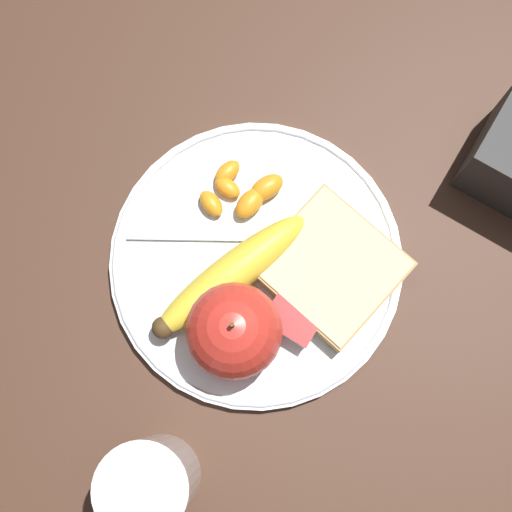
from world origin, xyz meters
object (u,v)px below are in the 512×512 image
Objects in this scene: banana at (230,276)px; bread_slice at (331,267)px; juice_glass at (152,482)px; apple at (234,331)px; fork at (252,235)px; jam_packet at (294,318)px; plate at (256,261)px.

banana is 1.31× the size of bread_slice.
banana is (0.04, -0.18, -0.02)m from juice_glass.
apple is 0.10m from fork.
juice_glass is 0.23m from bread_slice.
juice_glass is at bearing 80.41° from jam_packet.
apple is at bearing -98.26° from fork.
bread_slice is 0.06m from jam_packet.
fork is 3.88× the size of jam_packet.
bread_slice is (-0.04, -0.09, -0.03)m from apple.
fork is (0.00, -0.04, -0.02)m from banana.
juice_glass reaches higher than jam_packet.
plate is at bearing -27.16° from jam_packet.
juice_glass is 0.18m from banana.
jam_packet is (-0.06, 0.03, 0.01)m from plate.
fork is at bearing -67.98° from apple.
jam_packet is (-0.07, 0.05, 0.01)m from fork.
fork reaches higher than plate.
juice_glass is at bearing 81.32° from bread_slice.
juice_glass is at bearing -109.71° from fork.
banana is 0.95× the size of fork.
juice_glass reaches higher than apple.
banana reaches higher than plate.
apple is 0.71× the size of bread_slice.
banana is 3.68× the size of jam_packet.
juice_glass is 2.48× the size of jam_packet.
bread_slice is (-0.06, -0.03, 0.02)m from plate.
bread_slice is at bearing -113.85° from apple.
jam_packet reaches higher than fork.
fork is at bearing -33.31° from jam_packet.
bread_slice is 0.73× the size of fork.
jam_packet is (-0.03, -0.17, -0.03)m from juice_glass.
apple is 0.06m from banana.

